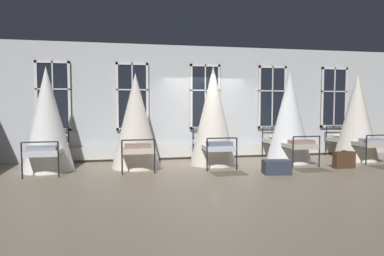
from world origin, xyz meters
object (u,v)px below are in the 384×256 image
(cot_second, at_px, (136,122))
(suitcase_dark, at_px, (344,160))
(cot_first, at_px, (47,120))
(cot_fourth, at_px, (289,118))
(travel_trunk, at_px, (277,167))
(cot_fifth, at_px, (357,118))
(cot_third, at_px, (213,117))

(cot_second, distance_m, suitcase_dark, 5.58)
(cot_first, relative_size, suitcase_dark, 4.66)
(cot_fourth, height_order, suitcase_dark, cot_fourth)
(cot_fourth, bearing_deg, travel_trunk, 144.29)
(cot_fourth, xyz_separation_m, cot_fifth, (2.20, -0.03, -0.02))
(cot_third, distance_m, cot_fifth, 4.48)
(cot_second, height_order, cot_third, cot_third)
(cot_second, distance_m, travel_trunk, 3.80)
(cot_fifth, bearing_deg, cot_first, 90.80)
(cot_third, bearing_deg, travel_trunk, -144.24)
(cot_fourth, bearing_deg, cot_second, 89.29)
(cot_fifth, distance_m, suitcase_dark, 2.05)
(cot_fifth, distance_m, travel_trunk, 3.86)
(cot_second, xyz_separation_m, cot_fifth, (6.61, -0.03, 0.04))
(cot_second, xyz_separation_m, travel_trunk, (3.27, -1.63, -1.05))
(cot_third, bearing_deg, cot_fourth, -89.39)
(cot_first, bearing_deg, cot_fourth, -90.92)
(cot_first, xyz_separation_m, cot_third, (4.34, 0.06, 0.05))
(cot_fifth, bearing_deg, travel_trunk, 116.42)
(cot_first, bearing_deg, cot_third, -90.41)
(cot_second, distance_m, cot_fifth, 6.61)
(suitcase_dark, distance_m, travel_trunk, 2.10)
(cot_fifth, height_order, travel_trunk, cot_fifth)
(cot_third, relative_size, cot_fourth, 1.04)
(cot_fifth, bearing_deg, suitcase_dark, 135.13)
(cot_first, height_order, cot_third, cot_third)
(suitcase_dark, bearing_deg, cot_fourth, 125.10)
(travel_trunk, bearing_deg, suitcase_dark, 9.93)
(cot_second, bearing_deg, cot_third, -89.92)
(travel_trunk, bearing_deg, cot_fifth, 25.59)
(cot_second, height_order, travel_trunk, cot_second)
(suitcase_dark, xyz_separation_m, travel_trunk, (-2.07, -0.36, -0.06))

